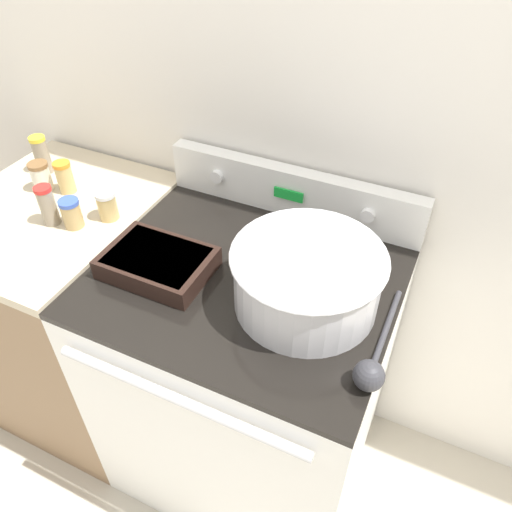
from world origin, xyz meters
TOP-DOWN VIEW (x-y plane):
  - kitchen_wall at (0.00, 0.71)m, footprint 8.00×0.05m
  - stove_range at (0.00, 0.34)m, footprint 0.79×0.71m
  - control_panel at (0.00, 0.65)m, footprint 0.79×0.07m
  - side_counter at (-0.68, 0.34)m, footprint 0.57×0.68m
  - mixing_bowl at (0.17, 0.31)m, footprint 0.37×0.37m
  - casserole_dish at (-0.22, 0.26)m, footprint 0.28×0.20m
  - ladle at (0.38, 0.16)m, footprint 0.07×0.33m
  - spice_jar_white_cap at (-0.47, 0.38)m, footprint 0.06×0.06m
  - spice_jar_blue_cap at (-0.54, 0.30)m, footprint 0.06×0.06m
  - spice_jar_red_cap at (-0.60, 0.29)m, footprint 0.05×0.05m
  - spice_jar_orange_cap at (-0.68, 0.44)m, footprint 0.05×0.05m
  - spice_jar_brown_cap at (-0.75, 0.41)m, footprint 0.06×0.06m
  - spice_jar_yellow_cap at (-0.82, 0.50)m, footprint 0.05×0.05m

SIDE VIEW (x-z plane):
  - stove_range at x=0.00m, z-range 0.00..0.91m
  - side_counter at x=-0.68m, z-range 0.00..0.92m
  - ladle at x=0.38m, z-range 0.91..0.97m
  - casserole_dish at x=-0.22m, z-range 0.92..0.97m
  - spice_jar_blue_cap at x=-0.54m, z-range 0.92..1.01m
  - spice_jar_white_cap at x=-0.47m, z-range 0.92..1.01m
  - spice_jar_brown_cap at x=-0.75m, z-range 0.92..1.02m
  - spice_jar_orange_cap at x=-0.68m, z-range 0.92..1.03m
  - control_panel at x=0.00m, z-range 0.91..1.06m
  - spice_jar_red_cap at x=-0.60m, z-range 0.92..1.05m
  - spice_jar_yellow_cap at x=-0.82m, z-range 0.92..1.05m
  - mixing_bowl at x=0.17m, z-range 0.92..1.08m
  - kitchen_wall at x=0.00m, z-range 0.00..2.50m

